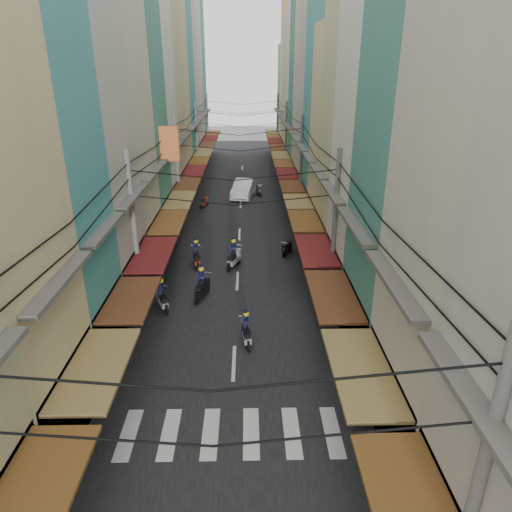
{
  "coord_description": "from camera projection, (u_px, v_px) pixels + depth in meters",
  "views": [
    {
      "loc": [
        0.64,
        -18.11,
        11.68
      ],
      "look_at": [
        1.05,
        3.68,
        2.56
      ],
      "focal_mm": 32.0,
      "sensor_mm": 36.0,
      "label": 1
    }
  ],
  "objects": [
    {
      "name": "pedestrians",
      "position": [
        149.0,
        302.0,
        22.25
      ],
      "size": [
        13.89,
        20.8,
        2.18
      ],
      "color": "#281E28",
      "rests_on": "ground"
    },
    {
      "name": "market_umbrella",
      "position": [
        405.0,
        324.0,
        18.52
      ],
      "size": [
        2.13,
        2.13,
        2.24
      ],
      "color": "#B2B2B7",
      "rests_on": "ground"
    },
    {
      "name": "traffic_sign",
      "position": [
        345.0,
        289.0,
        21.45
      ],
      "size": [
        0.1,
        0.6,
        2.73
      ],
      "color": "slate",
      "rests_on": "ground"
    },
    {
      "name": "building_row_right",
      "position": [
        348.0,
        100.0,
        32.87
      ],
      "size": [
        7.8,
        68.98,
        22.59
      ],
      "color": "teal",
      "rests_on": "ground"
    },
    {
      "name": "sidewalk_left",
      "position": [
        166.0,
        211.0,
        39.52
      ],
      "size": [
        3.0,
        80.0,
        0.06
      ],
      "primitive_type": "cube",
      "color": "slate",
      "rests_on": "ground"
    },
    {
      "name": "white_car",
      "position": [
        244.0,
        197.0,
        43.94
      ],
      "size": [
        6.11,
        3.25,
        2.05
      ],
      "primitive_type": "imported",
      "rotation": [
        0.0,
        0.0,
        -0.17
      ],
      "color": "silver",
      "rests_on": "ground"
    },
    {
      "name": "bicycle",
      "position": [
        389.0,
        352.0,
        20.13
      ],
      "size": [
        1.64,
        0.76,
        1.09
      ],
      "primitive_type": "imported",
      "rotation": [
        0.0,
        0.0,
        1.47
      ],
      "color": "black",
      "rests_on": "ground"
    },
    {
      "name": "sidewalk_right",
      "position": [
        315.0,
        210.0,
        39.75
      ],
      "size": [
        3.0,
        80.0,
        0.06
      ],
      "primitive_type": "cube",
      "color": "slate",
      "rests_on": "ground"
    },
    {
      "name": "crosswalk",
      "position": [
        231.0,
        433.0,
        15.66
      ],
      "size": [
        7.55,
        2.4,
        0.01
      ],
      "color": "silver",
      "rests_on": "ground"
    },
    {
      "name": "utility_poles",
      "position": [
        238.0,
        143.0,
        32.5
      ],
      "size": [
        10.2,
        66.13,
        8.2
      ],
      "color": "slate",
      "rests_on": "ground"
    },
    {
      "name": "moving_scooters",
      "position": [
        219.0,
        262.0,
        27.9
      ],
      "size": [
        7.47,
        27.57,
        1.98
      ],
      "color": "black",
      "rests_on": "ground"
    },
    {
      "name": "building_row_left",
      "position": [
        127.0,
        94.0,
        32.56
      ],
      "size": [
        7.8,
        67.67,
        23.7
      ],
      "color": "silver",
      "rests_on": "ground"
    },
    {
      "name": "parked_scooters",
      "position": [
        358.0,
        375.0,
        17.85
      ],
      "size": [
        12.95,
        15.14,
        1.01
      ],
      "color": "black",
      "rests_on": "ground"
    },
    {
      "name": "road",
      "position": [
        240.0,
        211.0,
        39.64
      ],
      "size": [
        10.0,
        80.0,
        0.02
      ],
      "primitive_type": "cube",
      "color": "black",
      "rests_on": "ground"
    },
    {
      "name": "ground",
      "position": [
        235.0,
        337.0,
        21.2
      ],
      "size": [
        160.0,
        160.0,
        0.0
      ],
      "primitive_type": "plane",
      "color": "slate",
      "rests_on": "ground"
    }
  ]
}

